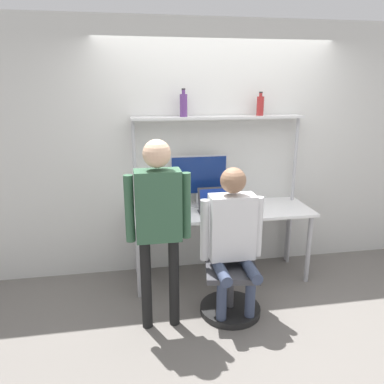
{
  "coord_description": "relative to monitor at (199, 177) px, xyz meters",
  "views": [
    {
      "loc": [
        -0.95,
        -3.28,
        2.06
      ],
      "look_at": [
        -0.4,
        -0.13,
        1.13
      ],
      "focal_mm": 35.0,
      "sensor_mm": 36.0,
      "label": 1
    }
  ],
  "objects": [
    {
      "name": "cell_phone",
      "position": [
        0.42,
        -0.35,
        -0.31
      ],
      "size": [
        0.07,
        0.15,
        0.01
      ],
      "color": "silver",
      "rests_on": "desk"
    },
    {
      "name": "office_chair",
      "position": [
        0.14,
        -0.82,
        -0.82
      ],
      "size": [
        0.56,
        0.56,
        0.91
      ],
      "color": "black",
      "rests_on": "ground_plane"
    },
    {
      "name": "wall_back",
      "position": [
        0.21,
        0.16,
        0.26
      ],
      "size": [
        8.0,
        0.06,
        2.7
      ],
      "color": "silver",
      "rests_on": "ground_plane"
    },
    {
      "name": "shelf_unit",
      "position": [
        0.21,
        0.01,
        0.36
      ],
      "size": [
        1.8,
        0.22,
        1.73
      ],
      "color": "silver",
      "rests_on": "ground_plane"
    },
    {
      "name": "desk",
      "position": [
        0.21,
        -0.19,
        -0.39
      ],
      "size": [
        1.9,
        0.64,
        0.78
      ],
      "color": "white",
      "rests_on": "ground_plane"
    },
    {
      "name": "bottle_red",
      "position": [
        0.65,
        0.01,
        0.74
      ],
      "size": [
        0.07,
        0.07,
        0.24
      ],
      "color": "maroon",
      "rests_on": "shelf_unit"
    },
    {
      "name": "laptop",
      "position": [
        0.12,
        -0.26,
        -0.24
      ],
      "size": [
        0.35,
        0.26,
        0.25
      ],
      "color": "#333338",
      "rests_on": "desk"
    },
    {
      "name": "person_seated",
      "position": [
        0.13,
        -0.87,
        -0.28
      ],
      "size": [
        0.57,
        0.47,
        1.38
      ],
      "color": "#38425B",
      "rests_on": "ground_plane"
    },
    {
      "name": "bottle_purple",
      "position": [
        -0.16,
        0.01,
        0.76
      ],
      "size": [
        0.08,
        0.08,
        0.28
      ],
      "color": "#593372",
      "rests_on": "shelf_unit"
    },
    {
      "name": "monitor",
      "position": [
        0.0,
        0.0,
        0.0
      ],
      "size": [
        0.61,
        0.19,
        0.55
      ],
      "color": "#B7B7BC",
      "rests_on": "desk"
    },
    {
      "name": "person_standing",
      "position": [
        -0.52,
        -0.94,
        -0.04
      ],
      "size": [
        0.53,
        0.22,
        1.65
      ],
      "color": "black",
      "rests_on": "ground_plane"
    },
    {
      "name": "ground_plane",
      "position": [
        0.21,
        -0.53,
        -1.09
      ],
      "size": [
        12.0,
        12.0,
        0.0
      ],
      "primitive_type": "plane",
      "color": "slate"
    }
  ]
}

